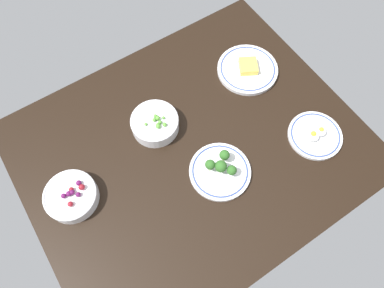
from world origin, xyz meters
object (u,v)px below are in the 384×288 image
(bowl_peas, at_px, (155,123))
(bowl_berries, at_px, (71,196))
(plate_cheese, at_px, (248,69))
(plate_eggs, at_px, (315,135))
(plate_broccoli, at_px, (220,170))

(bowl_peas, height_order, bowl_berries, bowl_peas)
(plate_cheese, xyz_separation_m, plate_eggs, (0.03, -0.35, -0.00))
(bowl_peas, distance_m, bowl_berries, 0.36)
(bowl_peas, xyz_separation_m, plate_eggs, (0.44, -0.33, -0.02))
(plate_broccoli, xyz_separation_m, plate_cheese, (0.32, 0.28, -0.01))
(bowl_peas, height_order, plate_broccoli, plate_broccoli)
(bowl_berries, bearing_deg, plate_cheese, 7.15)
(bowl_berries, bearing_deg, bowl_peas, 12.52)
(plate_eggs, bearing_deg, plate_broccoli, 168.27)
(plate_broccoli, distance_m, plate_cheese, 0.43)
(plate_broccoli, distance_m, bowl_berries, 0.48)
(plate_broccoli, height_order, plate_eggs, plate_broccoli)
(bowl_berries, xyz_separation_m, plate_cheese, (0.77, 0.10, -0.01))
(bowl_berries, bearing_deg, plate_eggs, -17.79)
(plate_broccoli, height_order, plate_cheese, plate_broccoli)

